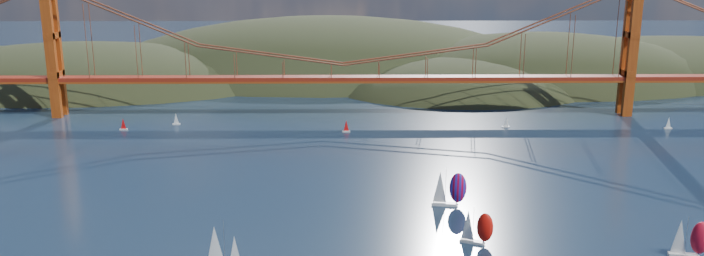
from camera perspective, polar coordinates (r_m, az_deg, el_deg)
name	(u,v)px	position (r m, az deg, el deg)	size (l,w,h in m)	color
headlands	(422,97)	(393.31, 5.85, 2.61)	(725.00, 225.00, 96.00)	black
bridge	(339,40)	(286.43, -1.09, 7.36)	(552.00, 12.00, 55.00)	maroon
sloop_navy	(221,253)	(148.95, -10.83, -10.18)	(8.62, 5.03, 13.22)	black
racer_0	(476,227)	(166.23, 10.27, -8.07)	(8.09, 5.58, 9.05)	silver
racer_1	(689,238)	(174.22, 26.25, -8.19)	(8.76, 4.53, 9.84)	silver
racer_rwb	(448,188)	(188.73, 8.02, -4.96)	(9.59, 4.83, 10.78)	white
distant_boat_2	(123,124)	(281.48, -18.48, 0.32)	(3.00, 2.00, 4.70)	silver
distant_boat_3	(176,119)	(284.15, -14.41, 0.74)	(3.00, 2.00, 4.70)	silver
distant_boat_4	(669,123)	(295.98, 24.82, 0.39)	(3.00, 2.00, 4.70)	silver
distant_boat_8	(506,122)	(277.61, 12.68, 0.53)	(3.00, 2.00, 4.70)	silver
distant_boat_9	(346,126)	(263.86, -0.48, 0.17)	(3.00, 2.00, 4.70)	silver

